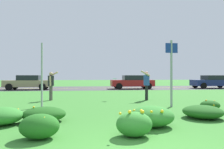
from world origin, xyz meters
The scene contains 18 objects.
ground_plane centered at (0.00, 10.60, 0.00)m, with size 120.00×120.00×0.00m, color #387A2D.
highway_strip centered at (0.00, 21.19, 0.00)m, with size 120.00×8.24×0.01m, color #424244.
highway_center_stripe centered at (0.00, 21.19, 0.01)m, with size 120.00×0.16×0.00m, color yellow.
daylily_clump_mid_center centered at (0.82, 2.44, 0.28)m, with size 1.23×1.14×0.56m.
daylily_clump_front_center centered at (2.84, 3.36, 0.21)m, with size 1.28×1.29×0.42m.
daylily_clump_mid_right centered at (-3.38, 3.16, 0.25)m, with size 1.23×1.12×0.50m.
daylily_clump_near_camera centered at (0.12, 1.53, 0.28)m, with size 0.83×0.70×0.62m.
daylily_clump_front_right centered at (-1.99, 1.61, 0.27)m, with size 0.87×0.71×0.55m.
daylily_clump_front_left centered at (-2.23, 3.45, 0.22)m, with size 1.30×1.12×0.48m.
daylily_clump_mid_left centered at (4.09, 4.97, 0.19)m, with size 0.77×0.75×0.42m.
sign_post_near_path centered at (-2.90, 6.60, 1.43)m, with size 0.07×0.10×2.86m.
sign_post_by_roadside centered at (2.86, 5.99, 1.79)m, with size 0.56×0.10×2.99m.
person_thrower_dark_shirt centered at (-2.91, 9.25, 0.97)m, with size 0.56×0.51×1.65m.
person_catcher_blue_shirt centered at (2.49, 8.70, 0.99)m, with size 0.56×0.51×1.71m.
frisbee_pale_blue centered at (0.72, 9.13, 1.22)m, with size 0.25×0.25×0.05m.
car_navy_leftmost centered at (13.21, 19.34, 0.74)m, with size 4.50×2.00×1.45m.
car_red_center_left centered at (4.04, 19.34, 0.74)m, with size 4.50×2.00×1.45m.
car_tan_center_right centered at (-6.66, 19.34, 0.74)m, with size 4.50×2.00×1.45m.
Camera 1 is at (-1.00, -3.30, 1.38)m, focal length 34.62 mm.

